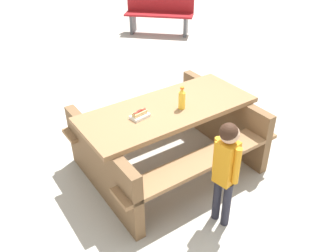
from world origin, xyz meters
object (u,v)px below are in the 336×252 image
(child_in_coat, at_px, (226,163))
(park_bench_near, at_px, (159,13))
(soda_bottle, at_px, (182,99))
(hotdog_tray, at_px, (140,115))
(picnic_table, at_px, (168,132))

(child_in_coat, height_order, park_bench_near, child_in_coat)
(soda_bottle, height_order, hotdog_tray, soda_bottle)
(soda_bottle, distance_m, park_bench_near, 4.81)
(hotdog_tray, xyz_separation_m, park_bench_near, (-1.46, -4.75, -0.33))
(hotdog_tray, relative_size, child_in_coat, 0.20)
(soda_bottle, distance_m, child_in_coat, 0.87)
(picnic_table, xyz_separation_m, child_in_coat, (-0.24, 0.90, 0.23))
(child_in_coat, bearing_deg, hotdog_tray, -54.91)
(soda_bottle, bearing_deg, child_in_coat, 97.48)
(hotdog_tray, bearing_deg, park_bench_near, -107.10)
(picnic_table, bearing_deg, park_bench_near, -103.90)
(picnic_table, relative_size, child_in_coat, 2.03)
(picnic_table, distance_m, soda_bottle, 0.44)
(hotdog_tray, height_order, child_in_coat, child_in_coat)
(soda_bottle, relative_size, park_bench_near, 0.15)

